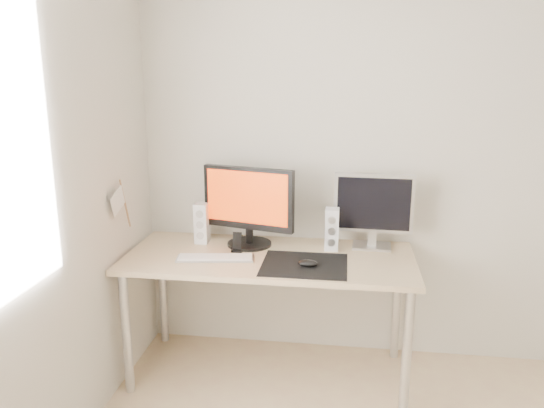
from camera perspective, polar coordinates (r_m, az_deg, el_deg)
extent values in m
plane|color=silver|center=(3.21, 17.44, 4.92)|extent=(3.50, 0.00, 3.50)
cube|color=black|center=(2.83, 3.51, -6.53)|extent=(0.45, 0.40, 0.00)
ellipsoid|color=black|center=(2.79, 3.88, -6.38)|extent=(0.10, 0.06, 0.04)
cube|color=#D1B587|center=(2.97, -0.27, -5.82)|extent=(1.60, 0.70, 0.03)
cylinder|color=silver|center=(3.05, -15.38, -13.27)|extent=(0.05, 0.05, 0.70)
cylinder|color=silver|center=(2.85, 14.29, -15.28)|extent=(0.05, 0.05, 0.70)
cylinder|color=silver|center=(3.54, -11.67, -9.11)|extent=(0.05, 0.05, 0.70)
cylinder|color=silver|center=(3.36, 13.27, -10.45)|extent=(0.05, 0.05, 0.70)
cylinder|color=black|center=(3.13, -2.44, -4.29)|extent=(0.32, 0.32, 0.02)
cylinder|color=black|center=(3.11, -2.45, -3.11)|extent=(0.05, 0.05, 0.12)
cube|color=black|center=(3.05, -2.55, 0.61)|extent=(0.54, 0.18, 0.36)
cube|color=#DA5F0B|center=(3.02, -2.75, 0.70)|extent=(0.48, 0.13, 0.30)
cube|color=silver|center=(3.15, 10.66, -4.46)|extent=(0.23, 0.17, 0.01)
cube|color=silver|center=(3.13, 10.71, -3.46)|extent=(0.05, 0.04, 0.10)
cube|color=silver|center=(3.08, 10.88, 0.09)|extent=(0.45, 0.06, 0.34)
cube|color=black|center=(3.05, 10.88, -0.01)|extent=(0.41, 0.02, 0.30)
cube|color=white|center=(3.17, -7.55, -2.04)|extent=(0.08, 0.09, 0.24)
cylinder|color=#BBBBBD|center=(3.15, -7.72, -3.40)|extent=(0.05, 0.01, 0.05)
cylinder|color=#ABABAD|center=(3.13, -7.76, -2.25)|extent=(0.05, 0.01, 0.05)
cylinder|color=#B0B0B3|center=(3.12, -7.80, -1.09)|extent=(0.05, 0.01, 0.05)
cube|color=white|center=(3.04, 6.46, -2.71)|extent=(0.08, 0.09, 0.24)
cylinder|color=silver|center=(3.02, 6.40, -4.14)|extent=(0.05, 0.01, 0.05)
cylinder|color=#AFAFB1|center=(3.00, 6.43, -2.94)|extent=(0.05, 0.01, 0.05)
cylinder|color=silver|center=(2.98, 6.47, -1.73)|extent=(0.05, 0.01, 0.05)
cube|color=#B6B5B8|center=(2.92, -6.11, -5.82)|extent=(0.43, 0.18, 0.01)
cube|color=white|center=(2.92, -6.12, -5.67)|extent=(0.41, 0.16, 0.01)
cube|color=black|center=(3.03, -3.74, -4.99)|extent=(0.06, 0.05, 0.01)
cube|color=black|center=(3.01, -3.76, -3.98)|extent=(0.05, 0.02, 0.10)
cylinder|color=#A57F54|center=(3.02, -15.52, 0.04)|extent=(0.01, 0.10, 0.29)
cube|color=white|center=(2.93, -16.23, 0.38)|extent=(0.00, 0.19, 0.15)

